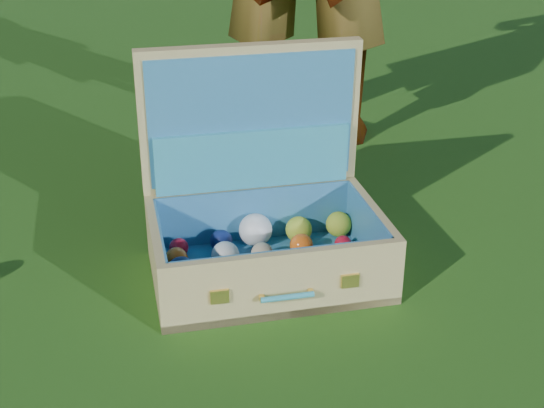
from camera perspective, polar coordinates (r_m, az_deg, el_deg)
The scene contains 2 objects.
ground at distance 1.70m, azimuth -6.75°, elevation -6.78°, with size 60.00×60.00×0.00m, color #215114.
suitcase at distance 1.74m, azimuth -0.69°, elevation -0.60°, with size 0.62×0.54×0.50m.
Camera 1 is at (0.40, -1.38, 0.91)m, focal length 50.00 mm.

